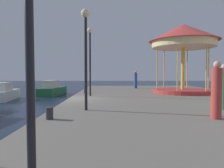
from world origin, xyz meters
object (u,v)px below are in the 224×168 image
object	(u,v)px
motorboat_white	(3,93)
person_far_corner	(224,88)
lamp_post_far_end	(90,50)
bollard_center	(50,113)
carousel	(183,42)
person_by_the_water	(216,92)
person_near_carousel	(136,80)
bollard_south	(86,91)
lamp_post_mid_promenade	(86,41)
motorboat_green	(52,90)

from	to	relation	value
motorboat_white	person_far_corner	world-z (taller)	person_far_corner
lamp_post_far_end	bollard_center	bearing A→B (deg)	-95.54
lamp_post_far_end	person_far_corner	distance (m)	8.54
carousel	person_by_the_water	xyz separation A→B (m)	(-2.32, -9.46, -3.11)
motorboat_white	carousel	xyz separation A→B (m)	(15.26, -2.30, 4.23)
motorboat_white	person_near_carousel	bearing A→B (deg)	14.95
bollard_south	person_far_corner	xyz separation A→B (m)	(6.61, -7.34, 0.70)
lamp_post_mid_promenade	lamp_post_far_end	distance (m)	5.65
motorboat_green	person_far_corner	size ratio (longest dim) A/B	2.40
carousel	person_near_carousel	bearing A→B (deg)	118.12
motorboat_white	bollard_center	world-z (taller)	motorboat_white
bollard_south	person_far_corner	distance (m)	9.91
motorboat_white	person_far_corner	size ratio (longest dim) A/B	2.35
person_near_carousel	person_far_corner	size ratio (longest dim) A/B	0.97
bollard_south	person_by_the_water	bearing A→B (deg)	-59.87
bollard_center	person_far_corner	xyz separation A→B (m)	(6.81, 1.81, 0.70)
carousel	lamp_post_far_end	size ratio (longest dim) A/B	1.17
lamp_post_far_end	person_by_the_water	distance (m)	9.09
motorboat_white	person_by_the_water	world-z (taller)	person_by_the_water
carousel	person_near_carousel	world-z (taller)	carousel
motorboat_white	lamp_post_far_end	distance (m)	9.82
carousel	lamp_post_mid_promenade	distance (m)	10.36
bollard_south	bollard_center	bearing A→B (deg)	-91.24
motorboat_white	lamp_post_mid_promenade	xyz separation A→B (m)	(8.44, -10.02, 3.05)
lamp_post_mid_promenade	bollard_south	xyz separation A→B (m)	(-0.82, 7.43, -2.64)
carousel	person_by_the_water	distance (m)	10.22
carousel	person_by_the_water	size ratio (longest dim) A/B	2.80
carousel	bollard_center	distance (m)	12.85
motorboat_green	lamp_post_far_end	world-z (taller)	lamp_post_far_end
motorboat_green	person_far_corner	xyz separation A→B (m)	(11.02, -14.14, 1.10)
person_near_carousel	bollard_center	bearing A→B (deg)	-107.92
lamp_post_mid_promenade	bollard_center	distance (m)	3.32
motorboat_green	person_far_corner	world-z (taller)	person_far_corner
motorboat_green	bollard_south	xyz separation A→B (m)	(4.40, -6.80, 0.39)
bollard_center	lamp_post_far_end	bearing A→B (deg)	84.46
motorboat_green	person_by_the_water	size ratio (longest dim) A/B	2.39
motorboat_white	person_far_corner	bearing A→B (deg)	-34.90
lamp_post_mid_promenade	lamp_post_far_end	size ratio (longest dim) A/B	0.90
bollard_center	bollard_south	distance (m)	9.16
lamp_post_mid_promenade	person_near_carousel	xyz separation A→B (m)	(3.84, 13.30, -1.97)
bollard_south	person_near_carousel	distance (m)	7.52
carousel	person_far_corner	xyz separation A→B (m)	(-1.03, -7.62, -3.12)
bollard_south	lamp_post_far_end	bearing A→B (deg)	-73.96
motorboat_green	lamp_post_mid_promenade	world-z (taller)	lamp_post_mid_promenade
motorboat_white	bollard_center	distance (m)	13.89
person_near_carousel	person_far_corner	xyz separation A→B (m)	(1.95, -13.21, 0.03)
bollard_center	person_near_carousel	bearing A→B (deg)	72.08
carousel	person_near_carousel	size ratio (longest dim) A/B	2.90
lamp_post_mid_promenade	person_far_corner	xyz separation A→B (m)	(5.79, 0.09, -1.94)
motorboat_green	carousel	size ratio (longest dim) A/B	0.85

